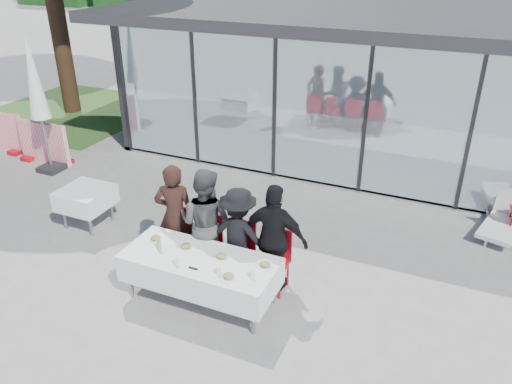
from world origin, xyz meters
The scene contains 23 objects.
ground centered at (0.00, 0.00, 0.00)m, with size 90.00×90.00×0.00m, color gray.
pavilion centered at (2.00, 8.16, 2.15)m, with size 14.80×8.80×3.44m.
dining_table centered at (-0.29, -0.41, 0.54)m, with size 2.26×0.96×0.75m.
diner_a centered at (-1.12, 0.30, 0.88)m, with size 0.64×0.64×1.76m, color #311A15.
diner_chair_a centered at (-1.12, 0.34, 0.54)m, with size 0.44×0.44×0.97m.
diner_b centered at (-0.58, 0.30, 0.89)m, with size 0.87×0.87×1.78m, color #4C4C4C.
diner_chair_b centered at (-0.58, 0.34, 0.54)m, with size 0.44×0.44×0.97m.
diner_c centered at (0.00, 0.30, 0.78)m, with size 1.01×1.01×1.57m, color black.
diner_chair_c centered at (0.00, 0.34, 0.54)m, with size 0.44×0.44×0.97m.
diner_d centered at (0.58, 0.30, 0.87)m, with size 1.02×1.02×1.74m, color black.
diner_chair_d centered at (0.58, 0.34, 0.54)m, with size 0.44×0.44×0.97m.
plate_a centered at (-1.12, -0.27, 0.78)m, with size 0.24×0.24×0.07m.
plate_b centered at (-0.58, -0.28, 0.78)m, with size 0.24×0.24×0.07m.
plate_c centered at (0.02, -0.30, 0.78)m, with size 0.24×0.24×0.07m.
plate_d centered at (0.66, -0.24, 0.78)m, with size 0.24×0.24×0.07m.
plate_extra centered at (0.31, -0.68, 0.78)m, with size 0.24×0.24×0.07m.
juice_bottle centered at (-0.92, -0.47, 0.83)m, with size 0.06×0.06×0.15m, color #7AA846.
drinking_glasses centered at (0.08, -0.63, 0.80)m, with size 1.16×0.23×0.10m.
folded_eyeglasses centered at (-0.23, -0.69, 0.76)m, with size 0.14×0.03×0.01m, color black.
spare_table_left centered at (-3.31, 0.68, 0.55)m, with size 0.86×0.86×0.74m.
market_umbrella centered at (-5.78, 2.27, 1.95)m, with size 0.50×0.50×3.00m.
lounger centered at (3.85, 3.56, 0.26)m, with size 0.92×1.44×0.72m.
grass_patch centered at (-8.50, 6.00, 0.01)m, with size 5.00×5.00×0.02m, color #385926.
Camera 1 is at (2.84, -5.52, 4.80)m, focal length 35.00 mm.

